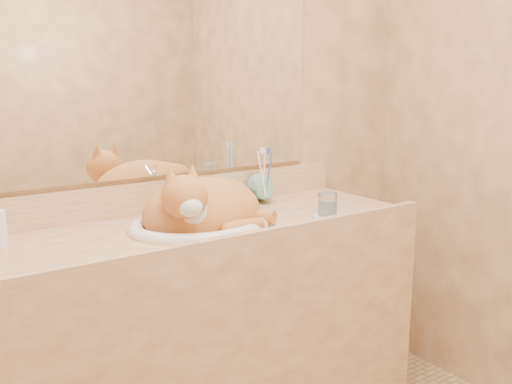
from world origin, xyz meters
TOP-DOWN VIEW (x-y plane):
  - wall_back at (0.00, 1.00)m, footprint 2.40×0.02m
  - vanity_counter at (0.00, 0.72)m, footprint 1.60×0.55m
  - mirror at (0.00, 0.99)m, footprint 1.30×0.02m
  - sink_basin at (-0.01, 0.70)m, footprint 0.55×0.48m
  - faucet at (-0.01, 0.90)m, footprint 0.06×0.12m
  - cat at (0.00, 0.71)m, footprint 0.45×0.37m
  - soap_dispenser at (0.23, 0.85)m, footprint 0.11×0.11m
  - toothbrush_cup at (0.37, 0.84)m, footprint 0.15×0.15m
  - toothbrushes at (0.37, 0.84)m, footprint 0.04×0.04m
  - saucer at (0.44, 0.55)m, footprint 0.11×0.11m
  - water_glass at (0.44, 0.55)m, footprint 0.07×0.07m

SIDE VIEW (x-z plane):
  - vanity_counter at x=0.00m, z-range 0.00..0.85m
  - saucer at x=0.44m, z-range 0.85..0.86m
  - water_glass at x=0.44m, z-range 0.86..0.94m
  - toothbrush_cup at x=0.37m, z-range 0.85..0.95m
  - cat at x=0.00m, z-range 0.80..1.04m
  - sink_basin at x=-0.01m, z-range 0.85..1.00m
  - faucet at x=-0.01m, z-range 0.85..1.01m
  - soap_dispenser at x=0.23m, z-range 0.85..1.04m
  - toothbrushes at x=0.37m, z-range 0.87..1.11m
  - wall_back at x=0.00m, z-range 0.00..2.50m
  - mirror at x=0.00m, z-range 0.99..1.79m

